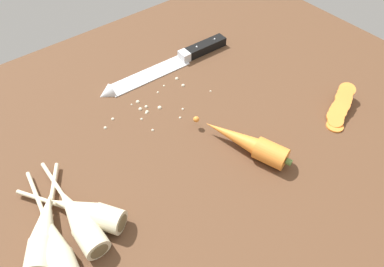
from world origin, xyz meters
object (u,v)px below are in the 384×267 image
parsnip_mid_left (78,218)px  whole_carrot (247,143)px  chefs_knife (164,66)px  carrot_slice_stack (340,107)px  parsnip_front (86,211)px  parsnip_mid_right (44,230)px  parsnip_back (54,244)px

parsnip_mid_left → whole_carrot: bearing=-9.9°
chefs_knife → carrot_slice_stack: carrot_slice_stack is taller
chefs_knife → carrot_slice_stack: 39.91cm
whole_carrot → parsnip_front: 30.74cm
parsnip_mid_left → parsnip_front: bearing=11.2°
parsnip_mid_right → whole_carrot: bearing=-10.6°
parsnip_mid_left → carrot_slice_stack: bearing=-10.7°
parsnip_front → parsnip_mid_right: bearing=170.6°
parsnip_front → carrot_slice_stack: 53.49cm
parsnip_front → parsnip_mid_left: bearing=-168.8°
parsnip_mid_left → parsnip_back: same height
chefs_knife → whole_carrot: whole_carrot is taller
parsnip_mid_right → parsnip_back: same height
whole_carrot → parsnip_mid_left: bearing=170.1°
parsnip_front → carrot_slice_stack: bearing=-11.3°
parsnip_mid_left → parsnip_mid_right: bearing=164.6°
chefs_knife → whole_carrot: 29.95cm
chefs_knife → parsnip_back: parsnip_back is taller
whole_carrot → parsnip_front: whole_carrot is taller
parsnip_mid_left → parsnip_mid_right: 5.17cm
whole_carrot → parsnip_back: 36.57cm
parsnip_front → parsnip_mid_right: 6.58cm
carrot_slice_stack → parsnip_front: bearing=168.7°
whole_carrot → parsnip_mid_left: size_ratio=0.94×
parsnip_mid_right → parsnip_back: bearing=-84.1°
chefs_knife → parsnip_front: (-32.45, -24.02, 1.33)cm
parsnip_front → parsnip_back: same height
carrot_slice_stack → parsnip_mid_left: bearing=169.3°
whole_carrot → parsnip_front: size_ratio=1.12×
parsnip_front → chefs_knife: bearing=36.5°
parsnip_front → carrot_slice_stack: size_ratio=1.51×
chefs_knife → parsnip_mid_right: (-38.95, -22.94, 1.33)cm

